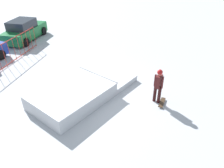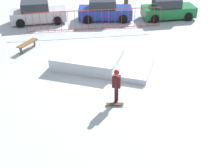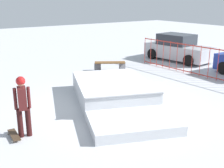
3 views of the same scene
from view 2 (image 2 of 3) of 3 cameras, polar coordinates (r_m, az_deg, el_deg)
ground_plane at (r=17.08m, az=-2.32°, el=3.08°), size 60.00×60.00×0.00m
skate_ramp at (r=17.12m, az=-3.07°, el=4.33°), size 5.98×4.38×0.74m
skater at (r=13.67m, az=0.85°, el=0.07°), size 0.42×0.43×1.73m
skateboard at (r=13.95m, az=0.55°, el=-3.82°), size 0.81×0.30×0.09m
perimeter_fence at (r=22.12m, az=-3.22°, el=12.09°), size 9.67×0.58×1.50m
park_bench at (r=19.79m, az=-15.67°, el=7.22°), size 1.19×1.57×0.48m
parked_car_silver at (r=24.21m, az=-13.86°, el=12.89°), size 4.28×2.31×1.60m
parked_car_blue at (r=24.10m, az=-1.41°, el=13.70°), size 4.18×2.09×1.60m
parked_car_green at (r=24.79m, az=10.55°, el=13.71°), size 4.23×2.19×1.60m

